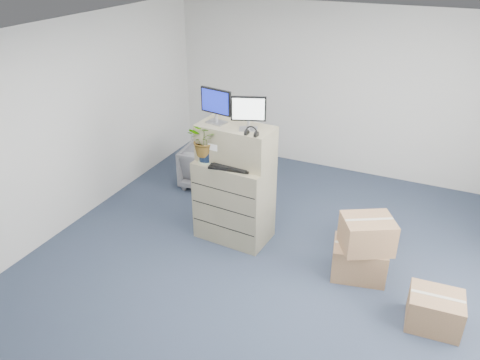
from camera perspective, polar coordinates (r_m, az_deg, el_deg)
name	(u,v)px	position (r m, az deg, el deg)	size (l,w,h in m)	color
ground	(261,284)	(5.74, 2.62, -12.51)	(7.00, 7.00, 0.00)	#242B42
wall_back	(343,92)	(8.10, 12.50, 10.47)	(6.00, 0.02, 2.80)	silver
filing_cabinet_lower	(234,200)	(6.25, -0.72, -2.49)	(0.96, 0.59, 1.12)	gray
filing_cabinet_upper	(236,144)	(5.93, -0.51, 4.45)	(0.96, 0.48, 0.48)	gray
monitor_left	(216,104)	(5.87, -2.95, 9.24)	(0.45, 0.21, 0.44)	#99999E
monitor_right	(248,111)	(5.64, 1.04, 8.37)	(0.41, 0.23, 0.42)	#99999E
headphones	(252,132)	(5.54, 1.41, 5.85)	(0.16, 0.16, 0.02)	black
keyboard	(231,167)	(5.84, -1.16, 1.61)	(0.53, 0.22, 0.03)	black
mouse	(257,171)	(5.74, 2.04, 1.15)	(0.09, 0.06, 0.03)	silver
water_bottle	(244,154)	(5.92, 0.47, 3.18)	(0.07, 0.07, 0.26)	#93959B
phone_dock	(235,158)	(6.00, -0.56, 2.67)	(0.06, 0.05, 0.13)	silver
external_drive	(263,162)	(5.95, 2.84, 2.25)	(0.19, 0.14, 0.06)	black
tissue_box	(261,156)	(5.91, 2.52, 2.89)	(0.25, 0.12, 0.09)	#427AE1
potted_plant	(205,144)	(5.93, -4.26, 4.39)	(0.48, 0.52, 0.43)	#9BB491
office_chair	(206,164)	(7.69, -4.13, 1.92)	(0.73, 0.68, 0.75)	slate
cardboard_boxes	(378,258)	(5.85, 16.52, -9.14)	(1.55, 1.64, 0.83)	#876141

